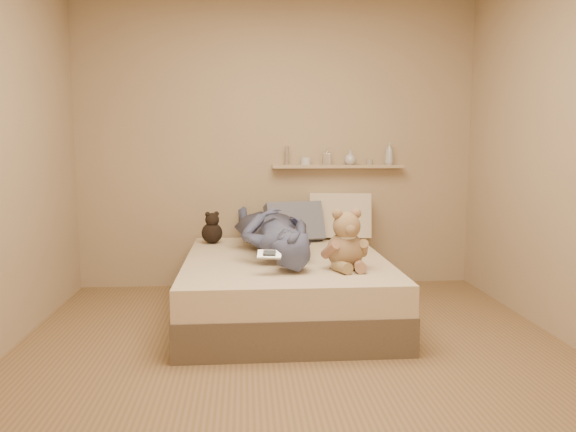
{
  "coord_description": "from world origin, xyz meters",
  "views": [
    {
      "loc": [
        -0.3,
        -3.23,
        1.29
      ],
      "look_at": [
        0.0,
        0.65,
        0.8
      ],
      "focal_mm": 35.0,
      "sensor_mm": 36.0,
      "label": 1
    }
  ],
  "objects": [
    {
      "name": "room",
      "position": [
        0.0,
        0.0,
        1.3
      ],
      "size": [
        3.8,
        3.8,
        3.8
      ],
      "color": "olive",
      "rests_on": "ground"
    },
    {
      "name": "bed",
      "position": [
        0.0,
        0.93,
        0.22
      ],
      "size": [
        1.5,
        1.9,
        0.45
      ],
      "color": "brown",
      "rests_on": "floor"
    },
    {
      "name": "game_console",
      "position": [
        -0.14,
        0.35,
        0.59
      ],
      "size": [
        0.17,
        0.09,
        0.05
      ],
      "color": "#B0B4B7",
      "rests_on": "bed"
    },
    {
      "name": "teddy_bear",
      "position": [
        0.38,
        0.49,
        0.62
      ],
      "size": [
        0.34,
        0.34,
        0.42
      ],
      "color": "#937650",
      "rests_on": "bed"
    },
    {
      "name": "dark_plush",
      "position": [
        -0.58,
        1.58,
        0.57
      ],
      "size": [
        0.18,
        0.18,
        0.28
      ],
      "color": "black",
      "rests_on": "bed"
    },
    {
      "name": "pillow_cream",
      "position": [
        0.56,
        1.76,
        0.65
      ],
      "size": [
        0.58,
        0.33,
        0.43
      ],
      "primitive_type": "cube",
      "rotation": [
        -0.25,
        0.0,
        -0.14
      ],
      "color": "beige",
      "rests_on": "bed"
    },
    {
      "name": "pillow_grey",
      "position": [
        0.13,
        1.62,
        0.62
      ],
      "size": [
        0.55,
        0.36,
        0.37
      ],
      "primitive_type": "cube",
      "rotation": [
        -0.39,
        0.0,
        0.22
      ],
      "color": "slate",
      "rests_on": "bed"
    },
    {
      "name": "person",
      "position": [
        -0.09,
        1.06,
        0.63
      ],
      "size": [
        0.76,
        1.59,
        0.37
      ],
      "primitive_type": "imported",
      "rotation": [
        0.0,
        0.0,
        3.28
      ],
      "color": "#424769",
      "rests_on": "bed"
    },
    {
      "name": "wall_shelf",
      "position": [
        0.55,
        1.84,
        1.1
      ],
      "size": [
        1.2,
        0.12,
        0.03
      ],
      "primitive_type": "cube",
      "color": "tan",
      "rests_on": "wall_back"
    },
    {
      "name": "shelf_bottles",
      "position": [
        0.65,
        1.84,
        1.19
      ],
      "size": [
        1.01,
        0.13,
        0.2
      ],
      "color": "#B9B8BD",
      "rests_on": "wall_shelf"
    }
  ]
}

